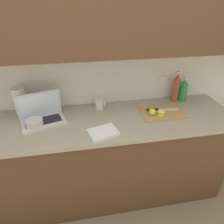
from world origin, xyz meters
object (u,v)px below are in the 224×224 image
Objects in this scene: cutting_board at (162,112)px; paper_towel_roll at (20,102)px; measuring_cup at (99,104)px; bowl_white at (35,124)px; laptop at (42,115)px; lemon_whole_beside at (152,112)px; bottle_oil_tall at (183,90)px; lemon_half_cut at (161,113)px; knife at (157,110)px; bottle_green_soda at (176,88)px.

paper_towel_roll reaches higher than cutting_board.
measuring_cup is 0.70m from paper_towel_roll.
bowl_white reaches higher than cutting_board.
laptop is 6.43× the size of lemon_whole_beside.
lemon_whole_beside is at bearing -149.20° from bottle_oil_tall.
lemon_half_cut is 0.08m from lemon_whole_beside.
knife is at bearing 94.35° from lemon_half_cut.
bowl_white is (-1.33, -0.25, -0.11)m from bottle_green_soda.
measuring_cup is (0.51, 0.13, -0.01)m from laptop.
bowl_white is at bearing -169.79° from bottle_oil_tall.
bottle_green_soda reaches higher than lemon_half_cut.
bottle_green_soda is 1.47m from paper_towel_roll.
bottle_green_soda is (1.28, 0.15, 0.09)m from laptop.
cutting_board is at bearing -18.97° from laptop.
cutting_board is 2.99× the size of bowl_white.
lemon_half_cut is 0.42m from bottle_oil_tall.
bowl_white is at bearing -157.62° from measuring_cup.
measuring_cup is at bearing -178.34° from bottle_oil_tall.
knife is at bearing -145.36° from bottle_green_soda.
laptop is 1.33× the size of knife.
cutting_board is at bearing 52.99° from lemon_half_cut.
bottle_oil_tall is 1.79× the size of bowl_white.
bottle_oil_tall is at bearing 10.21° from bowl_white.
lemon_half_cut is at bearing -134.00° from bottle_green_soda.
laptop is at bearing -37.52° from paper_towel_roll.
bottle_green_soda is 3.09× the size of measuring_cup.
bowl_white reaches higher than lemon_whole_beside.
measuring_cup is at bearing -1.91° from laptop.
lemon_half_cut is at bearing -127.01° from cutting_board.
bottle_oil_tall is (0.33, 0.25, 0.09)m from lemon_half_cut.
bowl_white is 0.54× the size of paper_towel_roll.
bottle_oil_tall is at bearing 0.00° from bottle_green_soda.
cutting_board is 1.67× the size of bottle_oil_tall.
laptop is 1.04m from lemon_half_cut.
bottle_green_soda reaches higher than lemon_whole_beside.
lemon_half_cut reaches higher than knife.
cutting_board is 0.33m from bottle_green_soda.
measuring_cup is (-0.53, 0.23, 0.02)m from lemon_half_cut.
laptop is at bearing 174.59° from lemon_half_cut.
bottle_green_soda is at bearing 1.84° from measuring_cup.
knife is 1.21× the size of paper_towel_roll.
measuring_cup is at bearing 156.77° from lemon_half_cut.
paper_towel_roll reaches higher than measuring_cup.
paper_towel_roll is (-1.26, 0.20, 0.12)m from cutting_board.
knife is 4.84× the size of lemon_whole_beside.
bowl_white is (-1.12, -0.05, 0.03)m from cutting_board.
lemon_whole_beside is 1.17m from paper_towel_roll.
bottle_oil_tall reaches higher than cutting_board.
lemon_half_cut is at bearing -11.19° from paper_towel_roll.
measuring_cup is 0.60m from bowl_white.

